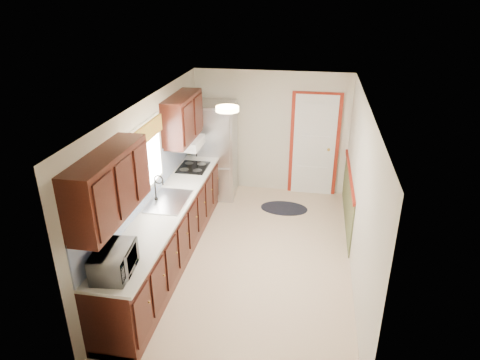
% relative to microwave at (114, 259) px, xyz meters
% --- Properties ---
extents(room_shell, '(3.20, 5.20, 2.52)m').
position_rel_microwave_xyz_m(room_shell, '(1.20, 1.95, 0.07)').
color(room_shell, beige).
rests_on(room_shell, ground).
extents(kitchen_run, '(0.63, 4.00, 2.20)m').
position_rel_microwave_xyz_m(kitchen_run, '(-0.04, 1.66, -0.32)').
color(kitchen_run, '#33110B').
rests_on(kitchen_run, ground).
extents(back_wall_trim, '(1.12, 2.30, 2.08)m').
position_rel_microwave_xyz_m(back_wall_trim, '(2.19, 4.16, -0.24)').
color(back_wall_trim, maroon).
rests_on(back_wall_trim, ground).
extents(ceiling_fixture, '(0.30, 0.30, 0.06)m').
position_rel_microwave_xyz_m(ceiling_fixture, '(0.90, 1.75, 1.23)').
color(ceiling_fixture, '#FFD88C').
rests_on(ceiling_fixture, room_shell).
extents(microwave, '(0.37, 0.59, 0.38)m').
position_rel_microwave_xyz_m(microwave, '(0.00, 0.00, 0.00)').
color(microwave, white).
rests_on(microwave, kitchen_run).
extents(refrigerator, '(0.81, 0.79, 1.86)m').
position_rel_microwave_xyz_m(refrigerator, '(0.18, 4.00, -0.20)').
color(refrigerator, '#B7B7BC').
rests_on(refrigerator, ground).
extents(rug, '(0.88, 0.58, 0.01)m').
position_rel_microwave_xyz_m(rug, '(1.58, 3.61, -1.12)').
color(rug, black).
rests_on(rug, ground).
extents(cooktop, '(0.48, 0.58, 0.02)m').
position_rel_microwave_xyz_m(cooktop, '(0.01, 3.05, -0.18)').
color(cooktop, black).
rests_on(cooktop, kitchen_run).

